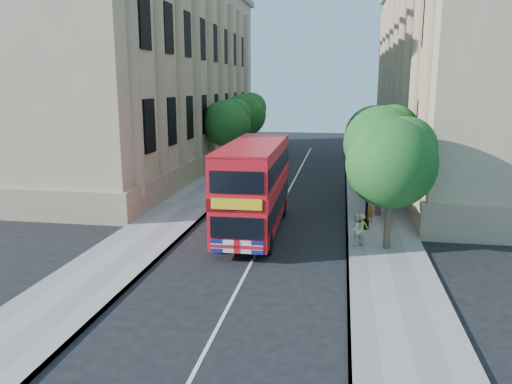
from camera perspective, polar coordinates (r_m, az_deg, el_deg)
The scene contains 17 objects.
ground at distance 21.07m, azimuth -0.74°, elevation -8.45°, with size 120.00×120.00×0.00m, color black.
pavement_right at distance 30.37m, azimuth 13.52°, elevation -2.20°, with size 3.50×80.00×0.12m, color gray.
pavement_left at distance 31.71m, azimuth -7.68°, elevation -1.36°, with size 3.50×80.00×0.12m, color gray.
building_right at distance 44.59m, azimuth 23.64°, elevation 13.21°, with size 12.00×38.00×18.00m, color tan.
building_left at distance 46.78m, azimuth -12.45°, elevation 13.83°, with size 12.00×38.00×18.00m, color tan.
tree_right_near at distance 22.75m, azimuth 15.33°, elevation 3.72°, with size 4.00×4.00×6.08m.
tree_right_mid at distance 28.66m, azimuth 14.26°, elevation 5.84°, with size 4.20×4.20×6.37m.
tree_right_far at distance 34.63m, azimuth 13.52°, elevation 6.69°, with size 4.00×4.00×6.15m.
tree_left_far at distance 42.62m, azimuth -3.26°, elevation 8.15°, with size 4.00×4.00×6.30m.
tree_left_back at distance 50.41m, azimuth -1.19°, elevation 9.08°, with size 4.20×4.20×6.65m.
lamp_post at distance 25.89m, azimuth 12.66°, elevation 0.94°, with size 0.32×0.32×5.16m.
double_decker_bus at distance 25.24m, azimuth -0.17°, elevation 0.89°, with size 2.79×9.79×4.49m.
box_van at distance 36.27m, azimuth -0.71°, elevation 2.62°, with size 2.17×5.07×2.87m.
police_constable at distance 21.55m, azimuth -0.83°, elevation -5.58°, with size 0.62×0.41×1.70m, color black.
woman_pedestrian at distance 23.52m, azimuth 11.33°, elevation -4.17°, with size 0.76×0.59×1.56m, color silver.
child_a at distance 27.48m, azimuth 12.93°, elevation -2.50°, with size 0.57×0.24×0.98m, color orange.
child_b at distance 24.91m, azimuth 11.91°, elevation -3.76°, with size 0.75×0.43×1.16m, color #F7F854.
Camera 1 is at (3.62, -19.38, 7.42)m, focal length 35.00 mm.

